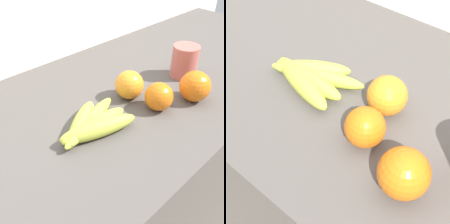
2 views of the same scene
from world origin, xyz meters
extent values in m
cube|color=#514C47|center=(0.00, 0.00, 0.45)|extent=(1.90, 0.61, 0.91)
cube|color=silver|center=(0.00, 0.34, 0.65)|extent=(2.30, 0.06, 1.30)
ellipsoid|color=gold|center=(-0.11, -0.09, 0.93)|extent=(0.19, 0.09, 0.04)
ellipsoid|color=#B6C73F|center=(-0.11, -0.07, 0.93)|extent=(0.18, 0.04, 0.04)
ellipsoid|color=#B5C53F|center=(-0.11, -0.05, 0.93)|extent=(0.21, 0.11, 0.03)
ellipsoid|color=#A9BE3F|center=(-0.13, -0.04, 0.93)|extent=(0.16, 0.13, 0.04)
sphere|color=orange|center=(0.07, -0.12, 0.95)|extent=(0.07, 0.07, 0.07)
sphere|color=orange|center=(0.17, -0.16, 0.95)|extent=(0.08, 0.08, 0.08)
sphere|color=orange|center=(0.05, -0.03, 0.95)|extent=(0.08, 0.08, 0.08)
camera|label=1|loc=(-0.42, -0.45, 1.32)|focal=43.53mm
camera|label=2|loc=(0.27, -0.44, 1.38)|focal=53.10mm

